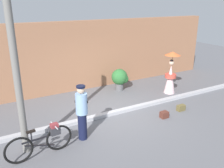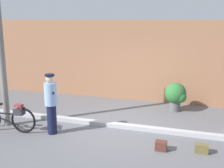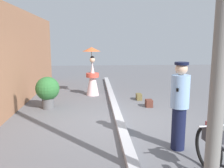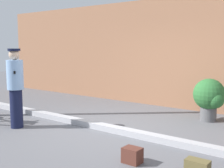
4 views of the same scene
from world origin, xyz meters
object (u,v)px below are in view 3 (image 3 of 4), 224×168
(potted_plant_by_door, at_px, (48,90))
(backpack_spare, at_px, (139,97))
(backpack_on_pavement, at_px, (149,103))
(person_with_parasol, at_px, (92,73))
(utility_pole, at_px, (224,8))
(person_officer, at_px, (180,104))

(potted_plant_by_door, relative_size, backpack_spare, 3.19)
(backpack_on_pavement, bearing_deg, person_with_parasol, 44.61)
(person_with_parasol, relative_size, potted_plant_by_door, 1.86)
(backpack_on_pavement, bearing_deg, utility_pole, 176.48)
(person_officer, xyz_separation_m, backpack_on_pavement, (3.01, -0.13, -0.77))
(backpack_spare, relative_size, utility_pole, 0.06)
(person_officer, bearing_deg, backpack_on_pavement, -2.47)
(person_officer, height_order, backpack_spare, person_officer)
(person_with_parasol, bearing_deg, person_officer, -160.95)
(backpack_spare, bearing_deg, person_officer, -179.71)
(person_with_parasol, height_order, utility_pole, utility_pole)
(backpack_on_pavement, bearing_deg, backpack_spare, 9.16)
(person_officer, relative_size, potted_plant_by_door, 1.69)
(person_officer, xyz_separation_m, utility_pole, (-1.59, 0.15, 1.51))
(person_with_parasol, xyz_separation_m, potted_plant_by_door, (-1.76, 1.34, -0.30))
(person_officer, relative_size, backpack_spare, 5.40)
(person_with_parasol, xyz_separation_m, utility_pole, (-6.43, -1.52, 1.53))
(utility_pole, bearing_deg, backpack_on_pavement, -3.52)
(person_with_parasol, bearing_deg, backpack_on_pavement, -135.39)
(backpack_on_pavement, xyz_separation_m, utility_pole, (-4.60, 0.28, 2.28))
(person_officer, distance_m, potted_plant_by_door, 4.32)
(person_with_parasol, xyz_separation_m, backpack_on_pavement, (-1.82, -1.80, -0.75))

